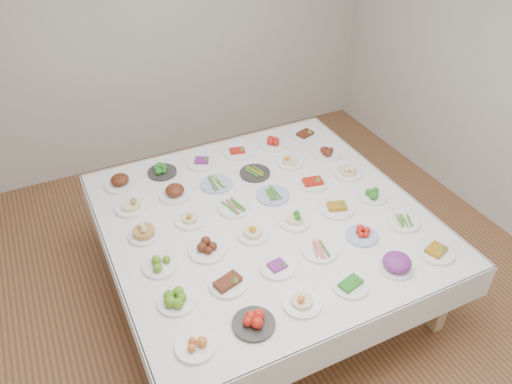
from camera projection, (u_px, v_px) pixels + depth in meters
name	position (u px, v px, depth m)	size (l,w,h in m)	color
room_envelope	(262.00, 95.00, 3.09)	(5.02, 5.02, 2.81)	#915D3C
display_table	(264.00, 222.00, 3.88)	(2.38, 2.38, 0.75)	white
dish_0	(195.00, 344.00, 2.87)	(0.24, 0.24, 0.09)	white
dish_1	(254.00, 320.00, 2.98)	(0.26, 0.26, 0.11)	#2C2A27
dish_2	(302.00, 299.00, 3.11)	(0.25, 0.25, 0.13)	white
dish_3	(351.00, 283.00, 3.24)	(0.24, 0.24, 0.10)	white
dish_4	(397.00, 262.00, 3.35)	(0.26, 0.26, 0.15)	white
dish_5	(436.00, 248.00, 3.48)	(0.26, 0.26, 0.11)	white
dish_6	(176.00, 298.00, 3.13)	(0.24, 0.24, 0.11)	white
dish_7	(228.00, 281.00, 3.24)	(0.24, 0.24, 0.11)	white
dish_8	(277.00, 265.00, 3.37)	(0.24, 0.24, 0.09)	white
dish_9	(320.00, 250.00, 3.51)	(0.25, 0.25, 0.06)	white
dish_10	(362.00, 234.00, 3.63)	(0.23, 0.23, 0.09)	#4C66B2
dish_11	(403.00, 221.00, 3.76)	(0.25, 0.25, 0.05)	white
dish_12	(160.00, 261.00, 3.38)	(0.24, 0.24, 0.11)	white
dish_13	(207.00, 247.00, 3.49)	(0.25, 0.25, 0.11)	white
dish_14	(253.00, 231.00, 3.63)	(0.23, 0.23, 0.11)	white
dish_15	(295.00, 217.00, 3.75)	(0.24, 0.24, 0.12)	white
dish_16	(337.00, 206.00, 3.88)	(0.27, 0.27, 0.10)	white
dish_17	(372.00, 193.00, 4.01)	(0.24, 0.24, 0.10)	white
dish_18	(143.00, 229.00, 3.62)	(0.23, 0.23, 0.15)	white
dish_19	(190.00, 217.00, 3.76)	(0.23, 0.23, 0.11)	white
dish_20	(234.00, 206.00, 3.90)	(0.26, 0.25, 0.06)	white
dish_21	(273.00, 194.00, 4.03)	(0.26, 0.26, 0.06)	#4C66B2
dish_22	(313.00, 181.00, 4.14)	(0.24, 0.24, 0.10)	white
dish_23	(348.00, 168.00, 4.26)	(0.26, 0.26, 0.14)	white
dish_24	(131.00, 202.00, 3.88)	(0.25, 0.25, 0.14)	white
dish_25	(175.00, 190.00, 4.01)	(0.25, 0.25, 0.14)	white
dish_26	(216.00, 182.00, 4.15)	(0.26, 0.26, 0.06)	#4C66B2
dish_27	(255.00, 172.00, 4.28)	(0.26, 0.26, 0.06)	#2C2A27
dish_28	(290.00, 160.00, 4.39)	(0.23, 0.23, 0.12)	white
dish_29	(326.00, 151.00, 4.51)	(0.26, 0.26, 0.11)	white
dish_30	(120.00, 179.00, 4.13)	(0.26, 0.26, 0.14)	white
dish_31	(162.00, 169.00, 4.28)	(0.25, 0.25, 0.10)	#2C2A27
dish_32	(202.00, 160.00, 4.40)	(0.26, 0.26, 0.10)	white
dish_33	(237.00, 150.00, 4.53)	(0.24, 0.24, 0.10)	white
dish_34	(273.00, 142.00, 4.65)	(0.27, 0.27, 0.11)	white
dish_35	(305.00, 133.00, 4.77)	(0.25, 0.25, 0.11)	white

